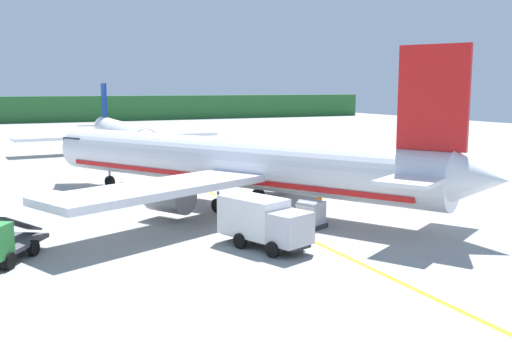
# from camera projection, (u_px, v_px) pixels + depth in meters

# --- Properties ---
(ground) EXTENTS (240.00, 320.00, 0.20)m
(ground) POSITION_uv_depth(u_px,v_px,m) (26.00, 169.00, 67.17)
(ground) COLOR #999993
(distant_treeline) EXTENTS (216.00, 6.00, 6.94)m
(distant_treeline) POSITION_uv_depth(u_px,v_px,m) (4.00, 110.00, 151.73)
(distant_treeline) COLOR #28602D
(distant_treeline) RESTS_ON ground
(airliner_foreground) EXTENTS (32.03, 37.78, 11.90)m
(airliner_foreground) POSITION_uv_depth(u_px,v_px,m) (230.00, 163.00, 45.49)
(airliner_foreground) COLOR silver
(airliner_foreground) RESTS_ON ground
(airliner_mid_apron) EXTENTS (29.04, 34.86, 9.96)m
(airliner_mid_apron) POSITION_uv_depth(u_px,v_px,m) (121.00, 133.00, 82.32)
(airliner_mid_apron) COLOR white
(airliner_mid_apron) RESTS_ON ground
(service_truck_baggage) EXTENTS (4.10, 6.22, 2.89)m
(service_truck_baggage) POSITION_uv_depth(u_px,v_px,m) (263.00, 221.00, 33.72)
(service_truck_baggage) COLOR silver
(service_truck_baggage) RESTS_ON ground
(cargo_container_near) EXTENTS (2.21, 2.21, 1.90)m
(cargo_container_near) POSITION_uv_depth(u_px,v_px,m) (311.00, 215.00, 38.53)
(cargo_container_near) COLOR #333338
(cargo_container_near) RESTS_ON ground
(crew_marshaller) EXTENTS (0.24, 0.63, 1.62)m
(crew_marshaller) POSITION_uv_depth(u_px,v_px,m) (319.00, 198.00, 43.96)
(crew_marshaller) COLOR #191E33
(crew_marshaller) RESTS_ON ground
(crew_loader_left) EXTENTS (0.31, 0.62, 1.64)m
(crew_loader_left) POSITION_uv_depth(u_px,v_px,m) (122.00, 189.00, 47.78)
(crew_loader_left) COLOR #191E33
(crew_loader_left) RESTS_ON ground
(apron_guide_line) EXTENTS (0.30, 60.00, 0.01)m
(apron_guide_line) POSITION_uv_depth(u_px,v_px,m) (260.00, 216.00, 42.15)
(apron_guide_line) COLOR yellow
(apron_guide_line) RESTS_ON ground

